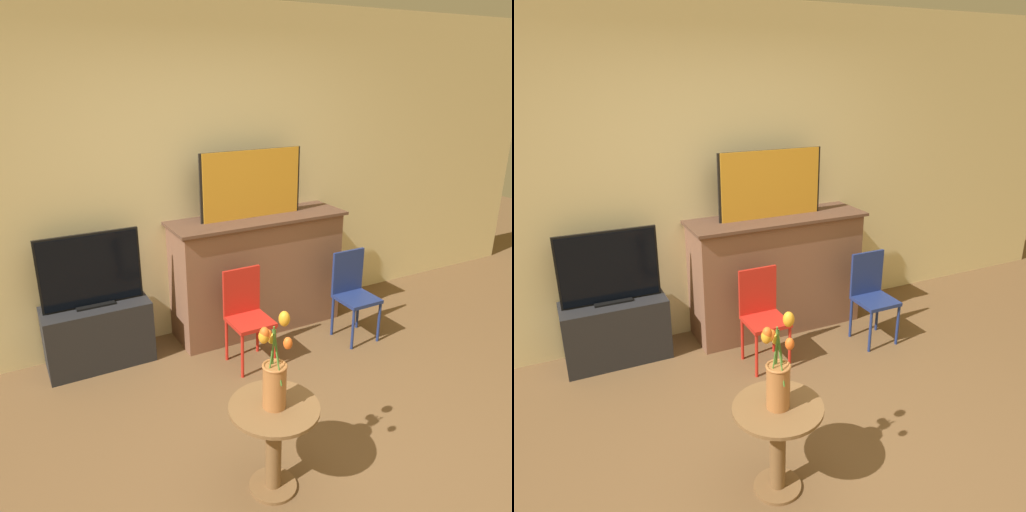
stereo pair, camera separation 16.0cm
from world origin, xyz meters
The scene contains 10 objects.
ground_plane centered at (0.00, 0.00, 0.00)m, with size 14.00×14.00×0.00m, color brown.
wall_back centered at (0.00, 2.13, 1.35)m, with size 8.00×0.06×2.70m.
fireplace_mantel centered at (0.52, 1.88, 0.53)m, with size 1.53×0.49×1.02m.
painting centered at (0.47, 1.88, 1.30)m, with size 0.91×0.03×0.56m.
tv_stand centered at (-0.87, 1.90, 0.25)m, with size 0.79×0.35×0.50m.
tv_monitor centered at (-0.87, 1.91, 0.78)m, with size 0.74×0.12×0.57m.
chair_red centered at (0.16, 1.40, 0.43)m, with size 0.31×0.31×0.76m.
chair_blue centered at (1.15, 1.33, 0.43)m, with size 0.31×0.31×0.76m.
side_table centered at (-0.31, 0.16, 0.35)m, with size 0.48×0.48×0.54m.
vase_tulips centered at (-0.31, 0.17, 0.73)m, with size 0.20×0.21×0.50m.
Camera 2 is at (-1.27, -1.76, 2.15)m, focal length 35.00 mm.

